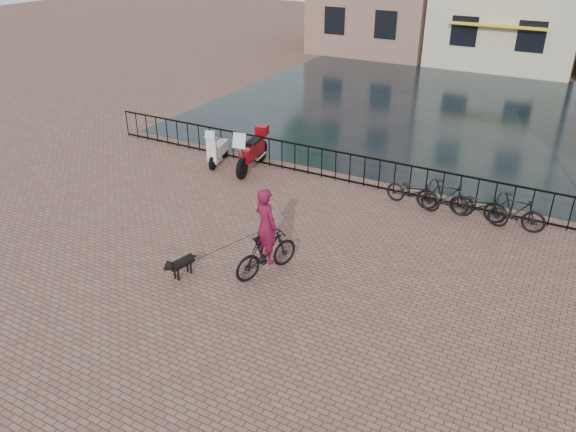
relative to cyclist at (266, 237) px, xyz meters
The scene contains 11 objects.
ground 2.39m from the cyclist, 86.61° to the right, with size 100.00×100.00×0.00m, color brown.
canal_water 15.16m from the cyclist, 89.51° to the left, with size 20.00×20.00×0.00m, color black.
railing 5.84m from the cyclist, 88.73° to the left, with size 20.00×0.05×1.02m.
cyclist is the anchor object (origin of this frame).
dog 2.12m from the cyclist, 147.30° to the right, with size 0.45×0.90×0.58m.
motorcycle 6.51m from the cyclist, 125.16° to the left, with size 0.91×2.35×1.64m.
scooter 7.27m from the cyclist, 134.21° to the left, with size 0.84×1.62×1.44m.
parked_bike_0 5.59m from the cyclist, 69.73° to the left, with size 0.60×1.72×0.90m, color black.
parked_bike_1 5.98m from the cyclist, 61.14° to the left, with size 0.47×1.66×1.00m, color black.
parked_bike_2 6.50m from the cyclist, 53.76° to the left, with size 0.60×1.72×0.90m, color black.
parked_bike_3 7.10m from the cyclist, 47.55° to the left, with size 0.47×1.66×1.00m, color black.
Camera 1 is at (5.82, -7.52, 7.46)m, focal length 35.00 mm.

